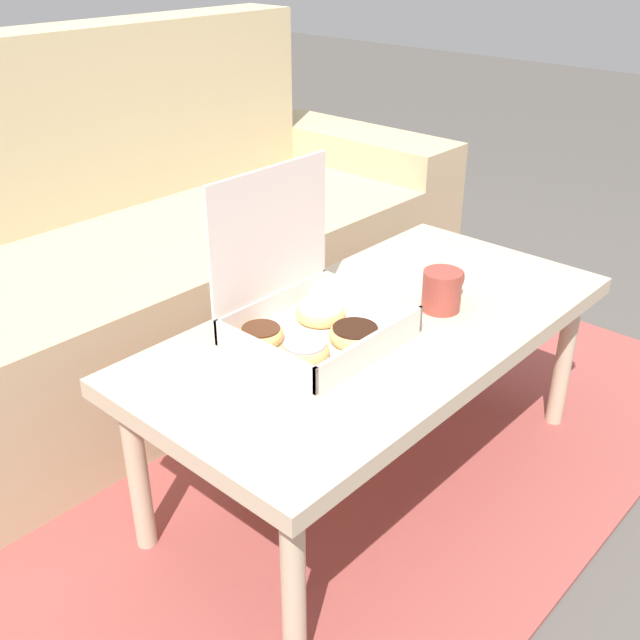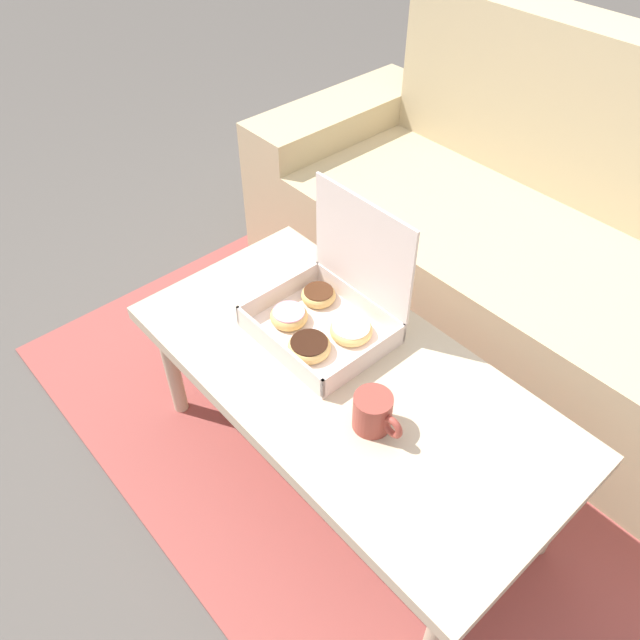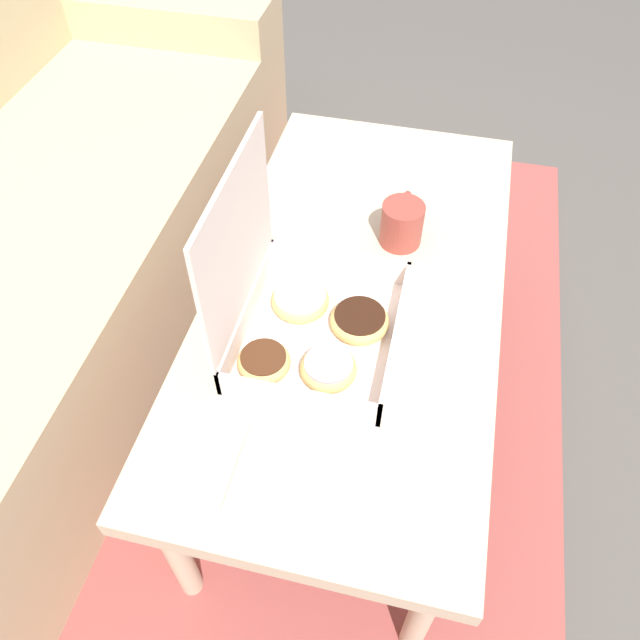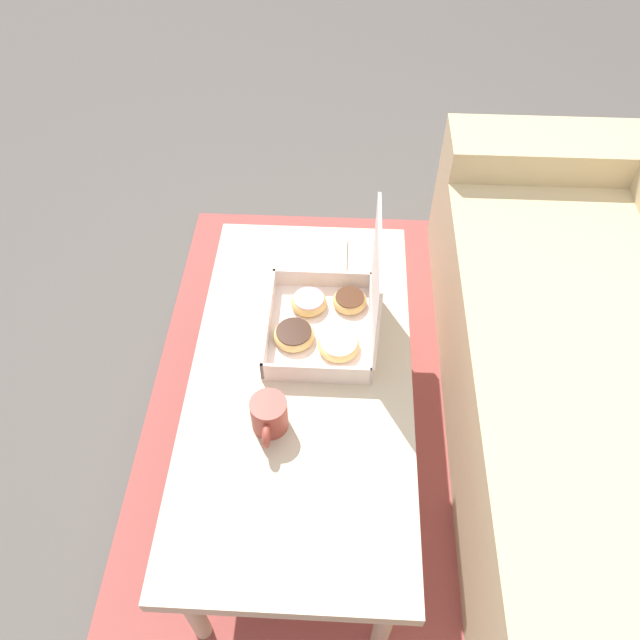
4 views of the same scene
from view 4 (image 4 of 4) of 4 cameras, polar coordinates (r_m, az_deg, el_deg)
ground_plane at (r=1.98m, az=1.35°, el=-12.46°), size 12.00×12.00×0.00m
area_rug at (r=2.00m, az=10.20°, el=-12.58°), size 2.23×1.83×0.01m
couch at (r=1.89m, az=27.07°, el=-7.76°), size 2.11×0.80×0.96m
coffee_table at (r=1.64m, az=-1.71°, el=-5.99°), size 1.14×0.57×0.44m
pastry_box at (r=1.65m, az=0.97°, el=0.31°), size 0.34×0.29×0.35m
coffee_mug at (r=1.49m, az=-4.65°, el=-8.71°), size 0.13×0.09×0.09m
napkin_stack at (r=1.88m, az=0.18°, el=5.96°), size 0.15×0.15×0.01m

